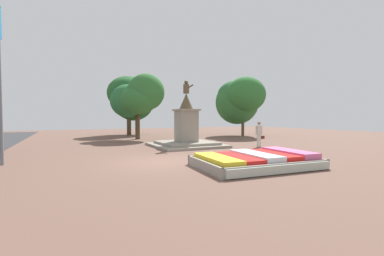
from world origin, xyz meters
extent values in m
plane|color=brown|center=(0.00, 0.00, 0.00)|extent=(72.23, 72.23, 0.00)
cube|color=#38281C|center=(3.10, -2.86, 0.17)|extent=(4.87, 3.28, 0.34)
cube|color=gray|center=(2.98, -4.36, 0.19)|extent=(4.84, 0.49, 0.38)
cube|color=gray|center=(3.22, -1.36, 0.19)|extent=(4.84, 0.49, 0.38)
cube|color=gray|center=(0.73, -2.67, 0.19)|extent=(0.35, 3.12, 0.38)
cube|color=gray|center=(5.47, -3.05, 0.19)|extent=(0.35, 3.12, 0.38)
cube|color=yellow|center=(1.33, -2.72, 0.43)|extent=(1.11, 2.78, 0.18)
cube|color=red|center=(2.21, -2.79, 0.43)|extent=(1.11, 2.78, 0.16)
cube|color=white|center=(3.10, -2.86, 0.46)|extent=(1.11, 2.78, 0.24)
cube|color=red|center=(3.99, -2.93, 0.44)|extent=(1.11, 2.78, 0.20)
cube|color=#D86699|center=(4.87, -3.00, 0.48)|extent=(1.11, 2.78, 0.27)
cube|color=#B2BCAD|center=(2.97, -4.41, 0.19)|extent=(4.61, 0.57, 0.31)
cube|color=gray|center=(3.75, 5.31, 0.08)|extent=(4.68, 4.68, 0.17)
cube|color=gray|center=(3.75, 5.31, 0.25)|extent=(3.68, 3.68, 0.17)
cube|color=gray|center=(3.75, 5.31, 1.43)|extent=(1.32, 1.32, 2.19)
cube|color=gray|center=(3.75, 5.31, 2.59)|extent=(1.56, 1.56, 0.12)
cone|color=brown|center=(3.75, 5.31, 3.20)|extent=(0.99, 0.99, 1.11)
cylinder|color=brown|center=(3.75, 5.31, 4.08)|extent=(0.42, 0.42, 0.65)
sphere|color=brown|center=(3.75, 5.31, 4.55)|extent=(0.28, 0.28, 0.28)
cylinder|color=brown|center=(3.92, 5.11, 4.21)|extent=(0.45, 0.51, 0.37)
cylinder|color=slate|center=(-6.48, 2.29, 3.66)|extent=(0.14, 0.14, 7.32)
cube|color=#1972B2|center=(-6.47, 2.63, 6.23)|extent=(0.03, 0.54, 1.44)
cylinder|color=beige|center=(8.06, 2.71, 0.44)|extent=(0.13, 0.13, 0.88)
cylinder|color=beige|center=(8.24, 2.70, 0.44)|extent=(0.13, 0.13, 0.88)
cube|color=beige|center=(8.15, 2.70, 1.20)|extent=(0.39, 0.24, 0.63)
cylinder|color=beige|center=(7.91, 2.72, 1.17)|extent=(0.09, 0.09, 0.59)
cylinder|color=beige|center=(8.38, 2.69, 1.17)|extent=(0.09, 0.09, 0.59)
sphere|color=#8C664C|center=(8.15, 2.70, 1.65)|extent=(0.23, 0.23, 0.23)
cube|color=#591E19|center=(8.44, 2.69, 0.66)|extent=(0.29, 0.14, 0.22)
cylinder|color=#4C3823|center=(2.72, 18.90, 1.34)|extent=(0.50, 0.50, 2.69)
ellipsoid|color=#265E29|center=(2.62, 18.84, 4.89)|extent=(4.71, 4.42, 3.87)
ellipsoid|color=#205A27|center=(3.42, 19.43, 4.04)|extent=(4.80, 5.15, 4.71)
ellipsoid|color=#235A2A|center=(2.37, 17.98, 5.03)|extent=(3.64, 3.65, 3.06)
cylinder|color=brown|center=(13.90, 11.98, 1.06)|extent=(0.32, 0.32, 2.11)
ellipsoid|color=#2B6A33|center=(13.54, 12.82, 4.57)|extent=(4.37, 3.72, 3.35)
ellipsoid|color=#2F6E30|center=(13.58, 11.04, 4.54)|extent=(4.35, 3.96, 3.81)
ellipsoid|color=#306B32|center=(13.57, 12.64, 3.76)|extent=(4.93, 4.65, 4.91)
cylinder|color=#4C3823|center=(2.18, 12.86, 1.22)|extent=(0.44, 0.44, 2.43)
ellipsoid|color=#306B30|center=(2.08, 12.20, 3.64)|extent=(3.46, 3.13, 2.63)
ellipsoid|color=#316D31|center=(2.82, 12.11, 4.43)|extent=(3.45, 3.08, 3.40)
ellipsoid|color=#2A6836|center=(1.38, 13.20, 3.61)|extent=(3.30, 3.00, 3.12)
camera|label=1|loc=(-4.02, -11.23, 2.06)|focal=24.00mm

